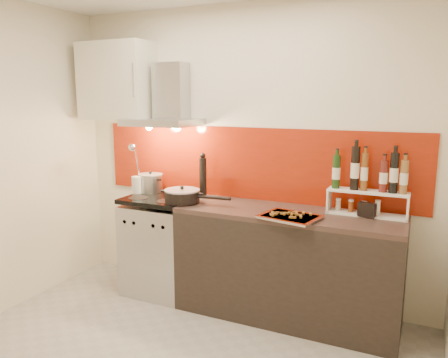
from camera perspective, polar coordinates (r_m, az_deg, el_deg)
The scene contains 13 objects.
back_wall at distance 3.91m, azimuth 2.79°, elevation 3.26°, with size 3.40×0.02×2.60m, color silver.
backsplash at distance 3.89m, azimuth 3.39°, elevation 2.03°, with size 3.00×0.02×0.64m, color maroon.
range_stove at distance 4.16m, azimuth -8.00°, elevation -8.54°, with size 0.60×0.60×0.91m.
counter at distance 3.69m, azimuth 8.21°, elevation -10.98°, with size 1.80×0.60×0.90m.
range_hood at distance 4.06m, azimuth -7.38°, elevation 9.72°, with size 0.62×0.50×0.61m.
upper_cabinet at distance 4.37m, azimuth -13.79°, elevation 12.29°, with size 0.70×0.35×0.72m, color silver.
stock_pot at distance 4.23m, azimuth -9.55°, elevation -0.48°, with size 0.23×0.23×0.20m.
saute_pan at distance 3.79m, azimuth -5.40°, elevation -2.17°, with size 0.59×0.31×0.14m.
utensil_jar at distance 4.17m, azimuth -11.37°, elevation -0.04°, with size 0.10×0.15×0.48m.
pepper_mill at distance 3.95m, azimuth -2.77°, elevation 0.39°, with size 0.06×0.06×0.41m.
step_shelf at distance 3.52m, azimuth 18.41°, elevation -0.83°, with size 0.60×0.16×0.53m.
caddy_box at distance 3.49m, azimuth 18.16°, elevation -3.86°, with size 0.13×0.06×0.11m, color black.
baking_tray at distance 3.34m, azimuth 8.61°, elevation -4.87°, with size 0.48×0.41×0.03m.
Camera 1 is at (1.46, -2.19, 1.80)m, focal length 35.00 mm.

